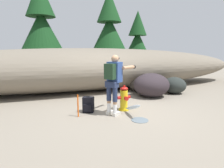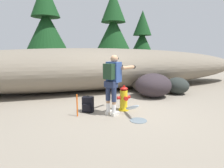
{
  "view_description": "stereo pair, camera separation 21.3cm",
  "coord_description": "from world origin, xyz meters",
  "px_view_note": "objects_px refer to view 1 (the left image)",
  "views": [
    {
      "loc": [
        -2.37,
        -4.88,
        1.7
      ],
      "look_at": [
        -0.25,
        0.28,
        0.75
      ],
      "focal_mm": 30.44,
      "sensor_mm": 36.0,
      "label": 1
    },
    {
      "loc": [
        -2.17,
        -4.96,
        1.7
      ],
      "look_at": [
        -0.25,
        0.28,
        0.75
      ],
      "focal_mm": 30.44,
      "sensor_mm": 36.0,
      "label": 2
    }
  ],
  "objects_px": {
    "fire_hydrant": "(124,99)",
    "boulder_large": "(174,85)",
    "survey_stake": "(78,106)",
    "boulder_mid": "(151,85)",
    "boulder_small": "(140,83)",
    "spare_backpack": "(88,105)",
    "utility_worker": "(114,77)"
  },
  "relations": [
    {
      "from": "boulder_mid",
      "to": "fire_hydrant",
      "type": "bearing_deg",
      "value": -145.96
    },
    {
      "from": "fire_hydrant",
      "to": "utility_worker",
      "type": "xyz_separation_m",
      "value": [
        -0.42,
        -0.25,
        0.68
      ]
    },
    {
      "from": "survey_stake",
      "to": "spare_backpack",
      "type": "bearing_deg",
      "value": 37.77
    },
    {
      "from": "utility_worker",
      "to": "boulder_mid",
      "type": "bearing_deg",
      "value": 2.02
    },
    {
      "from": "boulder_small",
      "to": "survey_stake",
      "type": "height_order",
      "value": "boulder_small"
    },
    {
      "from": "boulder_mid",
      "to": "survey_stake",
      "type": "xyz_separation_m",
      "value": [
        -3.09,
        -1.23,
        -0.15
      ]
    },
    {
      "from": "spare_backpack",
      "to": "boulder_mid",
      "type": "bearing_deg",
      "value": 139.31
    },
    {
      "from": "boulder_large",
      "to": "boulder_mid",
      "type": "distance_m",
      "value": 1.21
    },
    {
      "from": "utility_worker",
      "to": "survey_stake",
      "type": "height_order",
      "value": "utility_worker"
    },
    {
      "from": "spare_backpack",
      "to": "survey_stake",
      "type": "height_order",
      "value": "survey_stake"
    },
    {
      "from": "boulder_large",
      "to": "utility_worker",
      "type": "bearing_deg",
      "value": -155.32
    },
    {
      "from": "fire_hydrant",
      "to": "survey_stake",
      "type": "bearing_deg",
      "value": -177.37
    },
    {
      "from": "spare_backpack",
      "to": "boulder_large",
      "type": "xyz_separation_m",
      "value": [
        3.94,
        1.08,
        0.12
      ]
    },
    {
      "from": "fire_hydrant",
      "to": "boulder_small",
      "type": "distance_m",
      "value": 2.73
    },
    {
      "from": "boulder_large",
      "to": "boulder_mid",
      "type": "bearing_deg",
      "value": -174.22
    },
    {
      "from": "spare_backpack",
      "to": "utility_worker",
      "type": "bearing_deg",
      "value": 82.62
    },
    {
      "from": "boulder_small",
      "to": "survey_stake",
      "type": "relative_size",
      "value": 1.51
    },
    {
      "from": "boulder_small",
      "to": "spare_backpack",
      "type": "bearing_deg",
      "value": -146.08
    },
    {
      "from": "boulder_mid",
      "to": "boulder_small",
      "type": "height_order",
      "value": "boulder_mid"
    },
    {
      "from": "fire_hydrant",
      "to": "boulder_large",
      "type": "distance_m",
      "value": 3.2
    },
    {
      "from": "fire_hydrant",
      "to": "spare_backpack",
      "type": "xyz_separation_m",
      "value": [
        -1.01,
        0.21,
        -0.13
      ]
    },
    {
      "from": "fire_hydrant",
      "to": "boulder_small",
      "type": "bearing_deg",
      "value": 49.69
    },
    {
      "from": "survey_stake",
      "to": "boulder_mid",
      "type": "bearing_deg",
      "value": 21.66
    },
    {
      "from": "survey_stake",
      "to": "boulder_large",
      "type": "bearing_deg",
      "value": 17.44
    },
    {
      "from": "fire_hydrant",
      "to": "boulder_large",
      "type": "xyz_separation_m",
      "value": [
        2.93,
        1.29,
        -0.0
      ]
    },
    {
      "from": "boulder_large",
      "to": "boulder_mid",
      "type": "height_order",
      "value": "boulder_mid"
    },
    {
      "from": "fire_hydrant",
      "to": "boulder_large",
      "type": "relative_size",
      "value": 0.8
    },
    {
      "from": "survey_stake",
      "to": "utility_worker",
      "type": "bearing_deg",
      "value": -11.09
    },
    {
      "from": "boulder_mid",
      "to": "survey_stake",
      "type": "distance_m",
      "value": 3.33
    },
    {
      "from": "survey_stake",
      "to": "boulder_small",
      "type": "bearing_deg",
      "value": 34.38
    },
    {
      "from": "utility_worker",
      "to": "boulder_large",
      "type": "distance_m",
      "value": 3.74
    },
    {
      "from": "boulder_mid",
      "to": "boulder_small",
      "type": "xyz_separation_m",
      "value": [
        0.04,
        0.91,
        -0.08
      ]
    }
  ]
}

